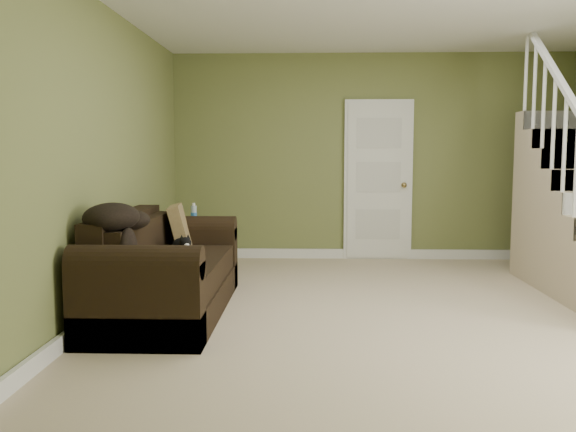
# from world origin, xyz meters

# --- Properties ---
(floor) EXTENTS (5.00, 5.50, 0.01)m
(floor) POSITION_xyz_m (0.00, 0.00, 0.00)
(floor) COLOR #C4B28D
(floor) RESTS_ON ground
(wall_back) EXTENTS (5.00, 0.04, 2.60)m
(wall_back) POSITION_xyz_m (0.00, 2.75, 1.30)
(wall_back) COLOR olive
(wall_back) RESTS_ON floor
(wall_front) EXTENTS (5.00, 0.04, 2.60)m
(wall_front) POSITION_xyz_m (0.00, -2.75, 1.30)
(wall_front) COLOR olive
(wall_front) RESTS_ON floor
(wall_left) EXTENTS (0.04, 5.50, 2.60)m
(wall_left) POSITION_xyz_m (-2.50, 0.00, 1.30)
(wall_left) COLOR olive
(wall_left) RESTS_ON floor
(baseboard_back) EXTENTS (5.00, 0.04, 0.12)m
(baseboard_back) POSITION_xyz_m (0.00, 2.72, 0.06)
(baseboard_back) COLOR white
(baseboard_back) RESTS_ON floor
(baseboard_left) EXTENTS (0.04, 5.50, 0.12)m
(baseboard_left) POSITION_xyz_m (-2.47, 0.00, 0.06)
(baseboard_left) COLOR white
(baseboard_left) RESTS_ON floor
(door) EXTENTS (0.86, 0.12, 2.02)m
(door) POSITION_xyz_m (0.10, 2.71, 1.01)
(door) COLOR white
(door) RESTS_ON floor
(sofa) EXTENTS (0.93, 2.15, 0.85)m
(sofa) POSITION_xyz_m (-2.02, -0.00, 0.32)
(sofa) COLOR black
(sofa) RESTS_ON floor
(side_table) EXTENTS (0.48, 0.48, 0.80)m
(side_table) POSITION_xyz_m (-2.12, 1.63, 0.29)
(side_table) COLOR black
(side_table) RESTS_ON floor
(cat) EXTENTS (0.29, 0.42, 0.21)m
(cat) POSITION_xyz_m (-1.90, 0.19, 0.54)
(cat) COLOR black
(cat) RESTS_ON sofa
(banana) EXTENTS (0.12, 0.22, 0.06)m
(banana) POSITION_xyz_m (-1.90, -0.53, 0.49)
(banana) COLOR gold
(banana) RESTS_ON sofa
(throw_pillow) EXTENTS (0.27, 0.46, 0.45)m
(throw_pillow) POSITION_xyz_m (-2.00, 0.66, 0.65)
(throw_pillow) COLOR brown
(throw_pillow) RESTS_ON sofa
(throw_blanket) EXTENTS (0.43, 0.55, 0.22)m
(throw_blanket) POSITION_xyz_m (-2.25, -0.60, 0.88)
(throw_blanket) COLOR black
(throw_blanket) RESTS_ON sofa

